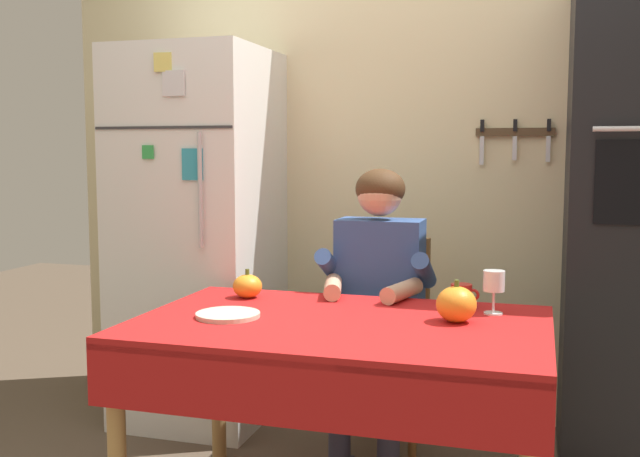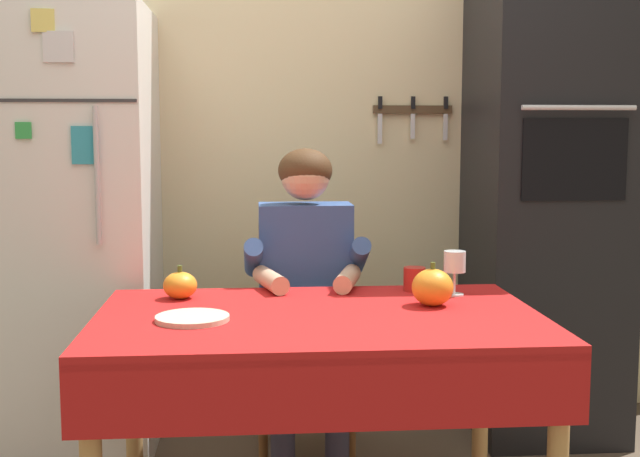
{
  "view_description": "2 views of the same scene",
  "coord_description": "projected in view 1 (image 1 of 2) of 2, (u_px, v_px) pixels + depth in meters",
  "views": [
    {
      "loc": [
        0.65,
        -2.29,
        1.32
      ],
      "look_at": [
        -0.09,
        0.17,
        1.05
      ],
      "focal_mm": 41.35,
      "sensor_mm": 36.0,
      "label": 1
    },
    {
      "loc": [
        -0.2,
        -2.45,
        1.32
      ],
      "look_at": [
        0.01,
        0.14,
        1.01
      ],
      "focal_mm": 46.62,
      "sensor_mm": 36.0,
      "label": 2
    }
  ],
  "objects": [
    {
      "name": "wine_glass",
      "position": [
        494.0,
        283.0,
        2.61
      ],
      "size": [
        0.08,
        0.08,
        0.16
      ],
      "color": "white",
      "rests_on": "dining_table"
    },
    {
      "name": "back_wall_assembly",
      "position": [
        416.0,
        155.0,
        3.64
      ],
      "size": [
        3.7,
        0.13,
        2.6
      ],
      "color": "beige",
      "rests_on": "ground"
    },
    {
      "name": "refrigerator",
      "position": [
        199.0,
        237.0,
        3.6
      ],
      "size": [
        0.68,
        0.71,
        1.8
      ],
      "color": "white",
      "rests_on": "ground"
    },
    {
      "name": "coffee_mug",
      "position": [
        462.0,
        295.0,
        2.74
      ],
      "size": [
        0.11,
        0.08,
        0.09
      ],
      "color": "#B2231E",
      "rests_on": "dining_table"
    },
    {
      "name": "dining_table",
      "position": [
        338.0,
        346.0,
        2.51
      ],
      "size": [
        1.4,
        0.9,
        0.74
      ],
      "color": "tan",
      "rests_on": "ground"
    },
    {
      "name": "pumpkin_large",
      "position": [
        247.0,
        286.0,
        2.91
      ],
      "size": [
        0.12,
        0.12,
        0.11
      ],
      "color": "orange",
      "rests_on": "dining_table"
    },
    {
      "name": "seated_person",
      "position": [
        376.0,
        290.0,
        3.08
      ],
      "size": [
        0.47,
        0.55,
        1.25
      ],
      "color": "#38384C",
      "rests_on": "ground"
    },
    {
      "name": "chair_behind_person",
      "position": [
        385.0,
        333.0,
        3.28
      ],
      "size": [
        0.4,
        0.4,
        0.93
      ],
      "color": "brown",
      "rests_on": "ground"
    },
    {
      "name": "pumpkin_medium",
      "position": [
        456.0,
        304.0,
        2.49
      ],
      "size": [
        0.14,
        0.14,
        0.14
      ],
      "color": "orange",
      "rests_on": "dining_table"
    },
    {
      "name": "serving_tray",
      "position": [
        228.0,
        315.0,
        2.57
      ],
      "size": [
        0.22,
        0.22,
        0.02
      ],
      "primitive_type": "cylinder",
      "color": "beige",
      "rests_on": "dining_table"
    }
  ]
}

